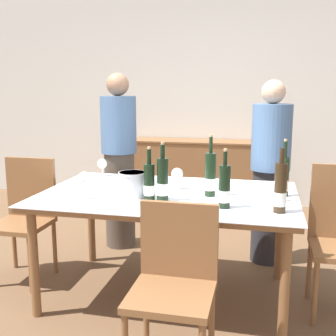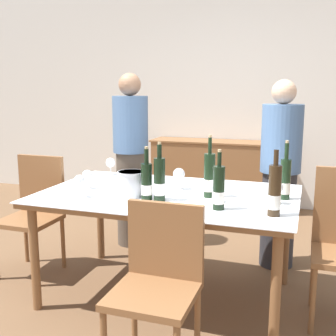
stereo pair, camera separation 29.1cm
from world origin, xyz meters
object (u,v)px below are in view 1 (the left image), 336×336
Objects in this scene: wine_bottle_4 at (280,189)px; ice_bucket at (133,184)px; wine_bottle_3 at (210,176)px; wine_glass_3 at (102,164)px; person_host at (119,162)px; wine_glass_5 at (80,183)px; wine_bottle_5 at (284,177)px; chair_near_front at (175,277)px; wine_glass_0 at (278,186)px; wine_glass_1 at (84,178)px; dining_table at (168,202)px; wine_bottle_0 at (163,181)px; wine_glass_4 at (216,186)px; sideboard_cabinet at (195,173)px; wine_bottle_2 at (149,182)px; wine_bottle_1 at (224,188)px; wine_glass_2 at (177,174)px; chair_left_end at (25,211)px; person_guest_left at (270,174)px.

ice_bucket is at bearing 170.83° from wine_bottle_4.
wine_bottle_4 is at bearing -9.17° from ice_bucket.
wine_bottle_3 is 2.89× the size of wine_glass_3.
wine_glass_5 is at bearing -82.94° from person_host.
wine_glass_3 is 0.09× the size of person_host.
chair_near_front is at bearing -122.15° from wine_bottle_5.
wine_bottle_3 is 0.45m from wine_glass_0.
wine_bottle_3 is at bearing 2.77° from wine_glass_1.
wine_glass_5 reaches higher than dining_table.
wine_bottle_0 is 0.83m from wine_bottle_5.
wine_glass_4 is at bearing -152.06° from wine_bottle_5.
wine_bottle_3 is (0.51, 0.14, 0.05)m from ice_bucket.
wine_glass_4 is at bearing -78.05° from sideboard_cabinet.
wine_bottle_2 reaches higher than wine_glass_0.
wine_bottle_1 is 2.53× the size of wine_glass_4.
wine_glass_2 is 0.17× the size of chair_near_front.
wine_bottle_3 is at bearing 112.41° from wine_glass_4.
wine_bottle_4 is at bearing -7.79° from wine_bottle_0.
chair_near_front is at bearing -124.74° from wine_glass_0.
wine_bottle_3 is 2.91× the size of wine_glass_0.
wine_bottle_4 is 0.44m from wine_glass_4.
ice_bucket reaches higher than dining_table.
wine_bottle_1 reaches higher than wine_glass_2.
wine_glass_1 is at bearing 169.41° from wine_bottle_4.
chair_left_end reaches higher than sideboard_cabinet.
wine_glass_0 is at bearing 55.26° from chair_near_front.
wine_glass_3 is at bearing 154.41° from wine_bottle_3.
wine_bottle_5 is 2.54× the size of wine_glass_5.
wine_bottle_0 is at bearing -44.08° from wine_glass_3.
wine_bottle_2 is at bearing -15.98° from wine_glass_1.
person_host reaches higher than wine_glass_5.
ice_bucket is at bearing -13.97° from wine_glass_1.
wine_bottle_1 is 2.38× the size of wine_glass_5.
person_guest_left reaches higher than wine_bottle_2.
wine_bottle_2 is 0.22× the size of person_host.
wine_bottle_0 is at bearing -13.66° from ice_bucket.
wine_glass_4 is (0.43, 0.07, -0.02)m from wine_bottle_2.
wine_bottle_4 reaches higher than ice_bucket.
sideboard_cabinet is 2.56m from wine_glass_1.
person_host is at bearing 146.58° from wine_glass_0.
wine_glass_0 is at bearing -19.25° from wine_glass_3.
chair_left_end is at bearing 149.64° from wine_glass_5.
wine_glass_0 is (0.45, -0.03, -0.04)m from wine_bottle_3.
wine_bottle_4 is 0.41× the size of chair_left_end.
wine_bottle_5 is 1.12m from chair_near_front.
wine_bottle_0 is 1.05× the size of wine_bottle_1.
wine_glass_3 is at bearing 97.06° from wine_glass_1.
wine_glass_3 is (-0.70, 0.31, -0.01)m from wine_glass_2.
wine_glass_5 is 0.10× the size of person_guest_left.
wine_glass_3 is (-0.47, -1.98, 0.45)m from sideboard_cabinet.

